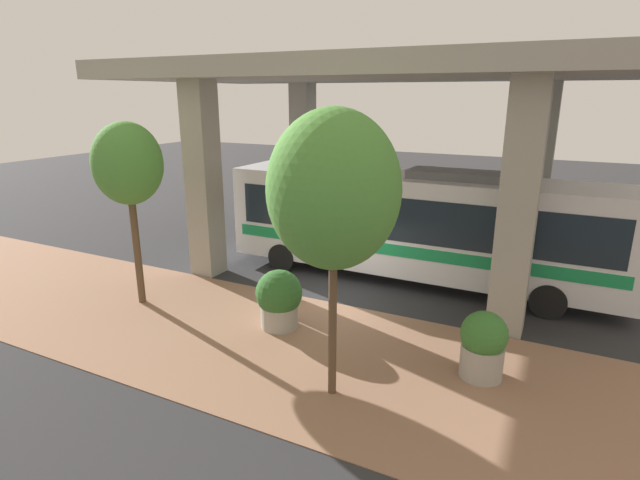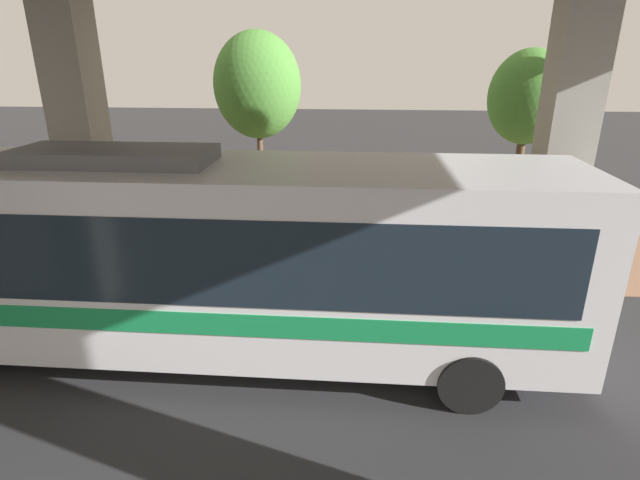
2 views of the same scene
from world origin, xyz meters
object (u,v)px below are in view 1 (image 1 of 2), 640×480
planter_front (279,299)px  street_tree_far (128,165)px  planter_middle (483,345)px  fire_hydrant (290,290)px  bus (418,221)px  street_tree_near (334,191)px

planter_front → street_tree_far: 5.68m
planter_front → planter_middle: planter_front is taller
fire_hydrant → street_tree_far: street_tree_far is taller
bus → planter_front: size_ratio=7.90×
bus → street_tree_near: size_ratio=2.18×
planter_front → street_tree_near: bearing=-129.9°
fire_hydrant → planter_middle: 5.87m
planter_middle → street_tree_far: size_ratio=0.29×
planter_front → planter_middle: size_ratio=1.04×
bus → street_tree_far: bearing=128.8°
bus → planter_middle: bus is taller
street_tree_far → fire_hydrant: bearing=-67.4°
street_tree_far → bus: bearing=-51.2°
planter_front → bus: bearing=-23.9°
bus → fire_hydrant: bearing=144.7°
bus → planter_middle: (-5.19, -3.01, -1.25)m
planter_front → street_tree_near: street_tree_near is taller
street_tree_near → planter_middle: bearing=-52.8°
fire_hydrant → street_tree_far: bearing=112.6°
bus → planter_front: bus is taller
street_tree_near → fire_hydrant: bearing=40.8°
street_tree_near → street_tree_far: bearing=76.4°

